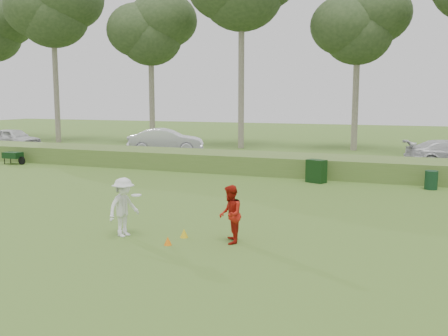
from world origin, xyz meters
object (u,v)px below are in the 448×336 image
at_px(player_red, 230,214).
at_px(trash_bin, 431,180).
at_px(cone_orange, 168,241).
at_px(player_white, 124,207).
at_px(cone_yellow, 184,233).
at_px(car_left, 14,138).
at_px(utility_cabinet, 316,171).
at_px(car_mid, 166,141).

height_order(player_red, trash_bin, player_red).
bearing_deg(cone_orange, player_white, 167.99).
bearing_deg(trash_bin, player_red, -116.34).
xyz_separation_m(player_red, cone_yellow, (-1.32, 0.03, -0.63)).
height_order(player_red, car_left, car_left).
height_order(utility_cabinet, trash_bin, utility_cabinet).
height_order(player_white, cone_orange, player_white).
height_order(trash_bin, car_mid, car_mid).
height_order(cone_yellow, trash_bin, trash_bin).
xyz_separation_m(player_red, utility_cabinet, (0.30, 10.03, -0.24)).
bearing_deg(car_mid, car_left, 74.45).
xyz_separation_m(player_red, trash_bin, (4.98, 10.07, -0.37)).
distance_m(car_left, car_mid, 11.86).
bearing_deg(trash_bin, car_mid, 154.62).
distance_m(player_red, utility_cabinet, 10.04).
distance_m(cone_orange, car_left, 27.62).
relative_size(car_left, car_mid, 0.87).
height_order(player_white, car_mid, car_mid).
relative_size(cone_orange, utility_cabinet, 0.22).
relative_size(player_red, car_mid, 0.30).
bearing_deg(utility_cabinet, cone_orange, -75.89).
distance_m(player_red, car_mid, 20.94).
height_order(utility_cabinet, car_left, car_left).
bearing_deg(trash_bin, cone_yellow, -122.14).
xyz_separation_m(cone_yellow, utility_cabinet, (1.63, 10.00, 0.39)).
bearing_deg(cone_orange, trash_bin, 59.41).
xyz_separation_m(car_left, car_mid, (11.79, 1.20, 0.08)).
bearing_deg(player_red, car_left, -145.14).
xyz_separation_m(cone_orange, car_left, (-21.54, 17.28, 0.68)).
distance_m(player_red, cone_yellow, 1.47).
height_order(car_left, car_mid, car_mid).
xyz_separation_m(utility_cabinet, car_left, (-23.25, 6.50, 0.29)).
relative_size(trash_bin, car_mid, 0.16).
height_order(utility_cabinet, car_mid, car_mid).
distance_m(cone_yellow, utility_cabinet, 10.14).
xyz_separation_m(player_red, car_mid, (-11.16, 17.73, 0.12)).
bearing_deg(cone_orange, player_red, 27.99).
relative_size(utility_cabinet, car_left, 0.24).
height_order(cone_yellow, utility_cabinet, utility_cabinet).
xyz_separation_m(cone_yellow, trash_bin, (6.31, 10.04, 0.26)).
height_order(cone_orange, utility_cabinet, utility_cabinet).
xyz_separation_m(cone_yellow, car_mid, (-9.83, 17.70, 0.75)).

